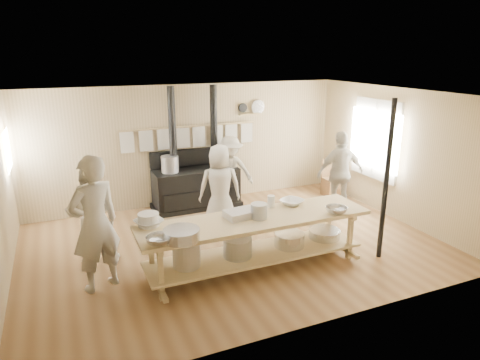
% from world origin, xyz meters
% --- Properties ---
extents(ground, '(7.00, 7.00, 0.00)m').
position_xyz_m(ground, '(0.00, 0.00, 0.00)').
color(ground, brown).
rests_on(ground, ground).
extents(room_shell, '(7.00, 7.00, 7.00)m').
position_xyz_m(room_shell, '(0.00, 0.00, 1.62)').
color(room_shell, tan).
rests_on(room_shell, ground).
extents(window_right, '(0.09, 1.50, 1.65)m').
position_xyz_m(window_right, '(3.47, 0.60, 1.50)').
color(window_right, beige).
rests_on(window_right, ground).
extents(left_opening, '(0.00, 0.90, 0.90)m').
position_xyz_m(left_opening, '(-3.45, 2.00, 1.60)').
color(left_opening, white).
rests_on(left_opening, ground).
extents(stove, '(1.90, 0.75, 2.60)m').
position_xyz_m(stove, '(-0.01, 2.12, 0.52)').
color(stove, black).
rests_on(stove, ground).
extents(towel_rail, '(3.00, 0.04, 0.47)m').
position_xyz_m(towel_rail, '(-0.00, 2.40, 1.55)').
color(towel_rail, tan).
rests_on(towel_rail, ground).
extents(back_wall_shelf, '(0.63, 0.14, 0.32)m').
position_xyz_m(back_wall_shelf, '(1.46, 2.43, 2.00)').
color(back_wall_shelf, tan).
rests_on(back_wall_shelf, ground).
extents(prep_table, '(3.60, 0.90, 0.85)m').
position_xyz_m(prep_table, '(-0.01, -0.90, 0.52)').
color(prep_table, tan).
rests_on(prep_table, ground).
extents(support_post, '(0.08, 0.08, 2.60)m').
position_xyz_m(support_post, '(2.05, -1.35, 1.30)').
color(support_post, black).
rests_on(support_post, ground).
extents(cook_far_left, '(0.84, 0.70, 1.96)m').
position_xyz_m(cook_far_left, '(-2.28, -0.53, 0.98)').
color(cook_far_left, beige).
rests_on(cook_far_left, ground).
extents(cook_left, '(0.90, 0.77, 1.60)m').
position_xyz_m(cook_left, '(-2.27, 0.34, 0.80)').
color(cook_left, beige).
rests_on(cook_left, ground).
extents(cook_center, '(0.89, 0.69, 1.63)m').
position_xyz_m(cook_center, '(0.08, 0.84, 0.81)').
color(cook_center, beige).
rests_on(cook_center, ground).
extents(cook_right, '(1.06, 0.54, 1.73)m').
position_xyz_m(cook_right, '(2.62, 0.59, 0.87)').
color(cook_right, beige).
rests_on(cook_right, ground).
extents(cook_by_window, '(1.13, 0.92, 1.53)m').
position_xyz_m(cook_by_window, '(0.73, 1.95, 0.77)').
color(cook_by_window, beige).
rests_on(cook_by_window, ground).
extents(chair, '(0.41, 0.41, 0.85)m').
position_xyz_m(chair, '(3.15, 1.57, 0.25)').
color(chair, brown).
rests_on(chair, ground).
extents(bowl_white_a, '(0.50, 0.50, 0.09)m').
position_xyz_m(bowl_white_a, '(-1.55, -0.57, 0.90)').
color(bowl_white_a, white).
rests_on(bowl_white_a, prep_table).
extents(bowl_steel_a, '(0.48, 0.48, 0.11)m').
position_xyz_m(bowl_steel_a, '(-1.55, -1.23, 0.90)').
color(bowl_steel_a, silver).
rests_on(bowl_steel_a, prep_table).
extents(bowl_white_b, '(0.49, 0.49, 0.09)m').
position_xyz_m(bowl_white_b, '(0.79, -0.62, 0.89)').
color(bowl_white_b, white).
rests_on(bowl_white_b, prep_table).
extents(bowl_steel_b, '(0.45, 0.45, 0.10)m').
position_xyz_m(bowl_steel_b, '(1.23, -1.23, 0.90)').
color(bowl_steel_b, silver).
rests_on(bowl_steel_b, prep_table).
extents(roasting_pan, '(0.52, 0.38, 0.11)m').
position_xyz_m(roasting_pan, '(-0.19, -0.79, 0.90)').
color(roasting_pan, '#B2B2B7').
rests_on(roasting_pan, prep_table).
extents(mixing_bowl_large, '(0.58, 0.58, 0.16)m').
position_xyz_m(mixing_bowl_large, '(-1.25, -1.23, 0.93)').
color(mixing_bowl_large, silver).
rests_on(mixing_bowl_large, prep_table).
extents(bucket_galv, '(0.25, 0.25, 0.23)m').
position_xyz_m(bucket_galv, '(0.04, -0.93, 0.96)').
color(bucket_galv, gray).
rests_on(bucket_galv, prep_table).
extents(deep_bowl_enamel, '(0.40, 0.40, 0.19)m').
position_xyz_m(deep_bowl_enamel, '(-1.55, -0.57, 0.94)').
color(deep_bowl_enamel, white).
rests_on(deep_bowl_enamel, prep_table).
extents(pitcher, '(0.15, 0.15, 0.19)m').
position_xyz_m(pitcher, '(0.43, -0.57, 0.94)').
color(pitcher, white).
rests_on(pitcher, prep_table).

